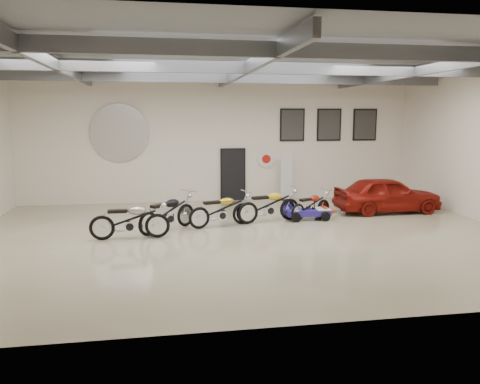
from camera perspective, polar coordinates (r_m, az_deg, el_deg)
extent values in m
cube|color=#B5AC8A|center=(13.65, 0.84, -5.35)|extent=(16.00, 12.00, 0.01)
cube|color=slate|center=(13.32, 0.89, 15.97)|extent=(16.00, 12.00, 0.01)
cube|color=#F2E3D0|center=(19.18, -2.39, 6.36)|extent=(16.00, 0.02, 5.00)
cube|color=black|center=(19.32, -0.87, 2.07)|extent=(0.92, 0.08, 2.10)
imported|color=maroon|center=(17.73, 17.49, -0.29)|extent=(1.58, 3.82, 1.30)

